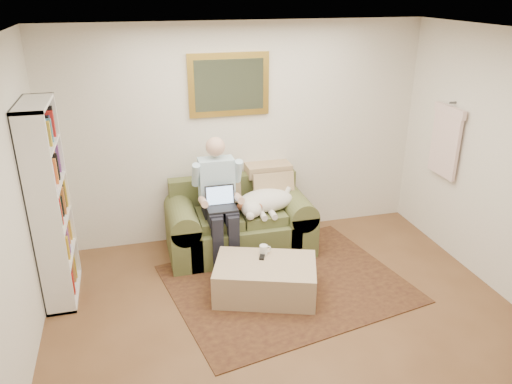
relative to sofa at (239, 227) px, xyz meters
name	(u,v)px	position (x,y,z in m)	size (l,w,h in m)	color
room_shell	(300,205)	(0.14, -1.69, 1.01)	(4.51, 5.00, 2.61)	brown
rug	(287,283)	(0.32, -0.87, -0.29)	(2.37, 1.90, 0.01)	black
sofa	(239,227)	(0.00, 0.00, 0.00)	(1.68, 0.86, 1.01)	brown
seated_man	(220,203)	(-0.25, -0.15, 0.42)	(0.55, 0.79, 1.42)	#8CC3D8
laptop	(221,202)	(-0.25, -0.22, 0.45)	(0.33, 0.26, 0.24)	black
sleeping_dog	(266,200)	(0.30, -0.09, 0.35)	(0.69, 0.44, 0.26)	white
ottoman	(265,279)	(0.04, -1.00, -0.11)	(1.01, 0.64, 0.37)	tan
coffee_mug	(264,250)	(0.07, -0.81, 0.13)	(0.08, 0.08, 0.10)	white
tv_remote	(262,256)	(0.05, -0.86, 0.09)	(0.05, 0.15, 0.02)	black
bookshelf	(50,205)	(-1.96, -0.44, 0.71)	(0.28, 0.80, 2.00)	white
wall_mirror	(229,85)	(0.00, 0.43, 1.61)	(0.94, 0.04, 0.72)	gold
hanging_shirt	(446,138)	(2.33, -0.44, 1.06)	(0.06, 0.52, 0.90)	#F8D6CD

